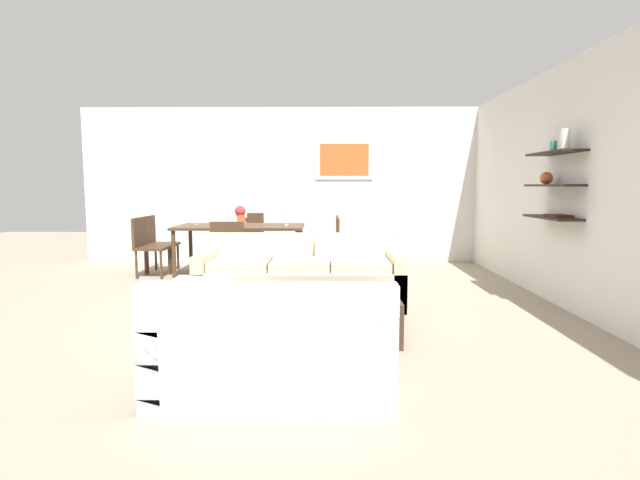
{
  "coord_description": "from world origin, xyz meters",
  "views": [
    {
      "loc": [
        0.4,
        -5.19,
        1.35
      ],
      "look_at": [
        0.32,
        0.2,
        0.75
      ],
      "focal_mm": 27.6,
      "sensor_mm": 36.0,
      "label": 1
    }
  ],
  "objects_px": {
    "sofa_beige": "(301,278)",
    "centerpiece_vase": "(240,215)",
    "candle_jar": "(357,291)",
    "wine_glass_right_near": "(286,217)",
    "dining_table": "(240,230)",
    "dining_chair_foot": "(229,249)",
    "wine_glass_head": "(245,216)",
    "dining_chair_right_near": "(330,243)",
    "wine_glass_right_far": "(287,217)",
    "dining_chair_right_far": "(330,240)",
    "wine_glass_left_far": "(196,218)",
    "dining_chair_left_near": "(147,243)",
    "decorative_bowl": "(325,287)",
    "coffee_table": "(325,314)",
    "loveseat_white": "(273,346)",
    "dining_chair_left_far": "(157,240)",
    "wine_glass_foot": "(235,220)",
    "apple_on_coffee_table": "(295,288)",
    "dining_chair_head": "(250,235)"
  },
  "relations": [
    {
      "from": "dining_chair_left_near",
      "to": "wine_glass_right_near",
      "type": "distance_m",
      "value": 2.09
    },
    {
      "from": "dining_chair_left_far",
      "to": "dining_chair_right_far",
      "type": "bearing_deg",
      "value": 0.0
    },
    {
      "from": "candle_jar",
      "to": "wine_glass_head",
      "type": "distance_m",
      "value": 3.91
    },
    {
      "from": "dining_chair_left_near",
      "to": "wine_glass_left_far",
      "type": "distance_m",
      "value": 0.82
    },
    {
      "from": "dining_chair_foot",
      "to": "dining_chair_left_near",
      "type": "relative_size",
      "value": 1.0
    },
    {
      "from": "dining_chair_left_near",
      "to": "wine_glass_right_far",
      "type": "distance_m",
      "value": 2.11
    },
    {
      "from": "wine_glass_foot",
      "to": "wine_glass_right_far",
      "type": "bearing_deg",
      "value": 38.9
    },
    {
      "from": "sofa_beige",
      "to": "wine_glass_left_far",
      "type": "bearing_deg",
      "value": 130.78
    },
    {
      "from": "loveseat_white",
      "to": "dining_chair_left_far",
      "type": "bearing_deg",
      "value": 117.28
    },
    {
      "from": "apple_on_coffee_table",
      "to": "wine_glass_head",
      "type": "relative_size",
      "value": 0.54
    },
    {
      "from": "apple_on_coffee_table",
      "to": "dining_chair_left_far",
      "type": "bearing_deg",
      "value": 126.35
    },
    {
      "from": "sofa_beige",
      "to": "centerpiece_vase",
      "type": "distance_m",
      "value": 2.22
    },
    {
      "from": "decorative_bowl",
      "to": "dining_chair_foot",
      "type": "distance_m",
      "value": 2.43
    },
    {
      "from": "coffee_table",
      "to": "candle_jar",
      "type": "relative_size",
      "value": 15.64
    },
    {
      "from": "wine_glass_foot",
      "to": "wine_glass_right_near",
      "type": "bearing_deg",
      "value": 24.36
    },
    {
      "from": "wine_glass_head",
      "to": "dining_chair_right_far",
      "type": "bearing_deg",
      "value": -9.0
    },
    {
      "from": "wine_glass_left_far",
      "to": "loveseat_white",
      "type": "bearing_deg",
      "value": -69.33
    },
    {
      "from": "dining_chair_head",
      "to": "dining_chair_right_near",
      "type": "bearing_deg",
      "value": -39.85
    },
    {
      "from": "dining_chair_head",
      "to": "wine_glass_left_far",
      "type": "distance_m",
      "value": 1.11
    },
    {
      "from": "dining_chair_left_near",
      "to": "dining_chair_right_far",
      "type": "relative_size",
      "value": 1.0
    },
    {
      "from": "coffee_table",
      "to": "wine_glass_foot",
      "type": "bearing_deg",
      "value": 116.53
    },
    {
      "from": "dining_chair_foot",
      "to": "wine_glass_right_far",
      "type": "bearing_deg",
      "value": 55.89
    },
    {
      "from": "dining_chair_foot",
      "to": "wine_glass_foot",
      "type": "xyz_separation_m",
      "value": [
        -0.0,
        0.47,
        0.36
      ]
    },
    {
      "from": "sofa_beige",
      "to": "loveseat_white",
      "type": "distance_m",
      "value": 2.38
    },
    {
      "from": "decorative_bowl",
      "to": "wine_glass_foot",
      "type": "relative_size",
      "value": 1.89
    },
    {
      "from": "candle_jar",
      "to": "centerpiece_vase",
      "type": "bearing_deg",
      "value": 116.83
    },
    {
      "from": "wine_glass_left_far",
      "to": "wine_glass_foot",
      "type": "height_order",
      "value": "same"
    },
    {
      "from": "dining_chair_head",
      "to": "dining_chair_right_near",
      "type": "distance_m",
      "value": 1.76
    },
    {
      "from": "decorative_bowl",
      "to": "dining_chair_foot",
      "type": "relative_size",
      "value": 0.35
    },
    {
      "from": "dining_table",
      "to": "dining_chair_foot",
      "type": "relative_size",
      "value": 2.16
    },
    {
      "from": "wine_glass_head",
      "to": "wine_glass_right_far",
      "type": "bearing_deg",
      "value": -24.36
    },
    {
      "from": "dining_chair_left_far",
      "to": "wine_glass_head",
      "type": "relative_size",
      "value": 5.46
    },
    {
      "from": "decorative_bowl",
      "to": "dining_table",
      "type": "xyz_separation_m",
      "value": [
        -1.29,
        2.97,
        0.26
      ]
    },
    {
      "from": "loveseat_white",
      "to": "dining_chair_foot",
      "type": "height_order",
      "value": "dining_chair_foot"
    },
    {
      "from": "dining_chair_left_near",
      "to": "centerpiece_vase",
      "type": "height_order",
      "value": "centerpiece_vase"
    },
    {
      "from": "dining_table",
      "to": "dining_chair_left_near",
      "type": "relative_size",
      "value": 2.16
    },
    {
      "from": "dining_chair_left_far",
      "to": "wine_glass_foot",
      "type": "relative_size",
      "value": 5.45
    },
    {
      "from": "dining_chair_left_far",
      "to": "wine_glass_right_near",
      "type": "xyz_separation_m",
      "value": [
        2.05,
        -0.35,
        0.38
      ]
    },
    {
      "from": "apple_on_coffee_table",
      "to": "dining_chair_right_near",
      "type": "distance_m",
      "value": 2.8
    },
    {
      "from": "dining_table",
      "to": "dining_chair_right_near",
      "type": "bearing_deg",
      "value": -9.42
    },
    {
      "from": "wine_glass_right_near",
      "to": "coffee_table",
      "type": "bearing_deg",
      "value": -78.42
    },
    {
      "from": "dining_chair_right_far",
      "to": "dining_chair_foot",
      "type": "bearing_deg",
      "value": -140.15
    },
    {
      "from": "dining_table",
      "to": "dining_chair_foot",
      "type": "xyz_separation_m",
      "value": [
        0.0,
        -0.91,
        -0.18
      ]
    },
    {
      "from": "loveseat_white",
      "to": "dining_table",
      "type": "distance_m",
      "value": 4.37
    },
    {
      "from": "dining_chair_right_far",
      "to": "wine_glass_left_far",
      "type": "height_order",
      "value": "wine_glass_left_far"
    },
    {
      "from": "decorative_bowl",
      "to": "wine_glass_head",
      "type": "distance_m",
      "value": 3.67
    },
    {
      "from": "coffee_table",
      "to": "wine_glass_head",
      "type": "bearing_deg",
      "value": 110.45
    },
    {
      "from": "candle_jar",
      "to": "wine_glass_right_near",
      "type": "bearing_deg",
      "value": 106.39
    },
    {
      "from": "dining_chair_head",
      "to": "dining_chair_left_near",
      "type": "height_order",
      "value": "same"
    },
    {
      "from": "dining_chair_right_near",
      "to": "wine_glass_right_far",
      "type": "xyz_separation_m",
      "value": [
        -0.66,
        0.35,
        0.37
      ]
    }
  ]
}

